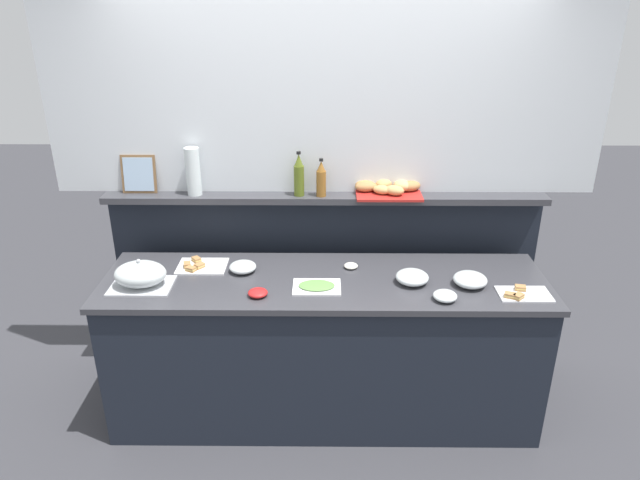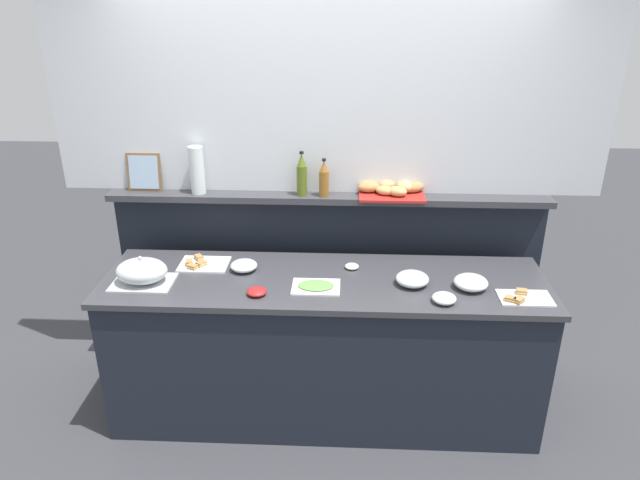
# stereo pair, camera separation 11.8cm
# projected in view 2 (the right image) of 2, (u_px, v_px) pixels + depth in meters

# --- Properties ---
(ground_plane) EXTENTS (12.00, 12.00, 0.00)m
(ground_plane) POSITION_uv_depth(u_px,v_px,m) (327.00, 354.00, 4.25)
(ground_plane) COLOR #38383D
(buffet_counter) EXTENTS (2.54, 0.70, 0.93)m
(buffet_counter) POSITION_uv_depth(u_px,v_px,m) (324.00, 347.00, 3.51)
(buffet_counter) COLOR black
(buffet_counter) RESTS_ON ground_plane
(back_ledge_unit) EXTENTS (2.74, 0.22, 1.28)m
(back_ledge_unit) POSITION_uv_depth(u_px,v_px,m) (328.00, 277.00, 3.91)
(back_ledge_unit) COLOR black
(back_ledge_unit) RESTS_ON ground_plane
(upper_wall_panel) EXTENTS (3.34, 0.08, 1.32)m
(upper_wall_panel) POSITION_uv_depth(u_px,v_px,m) (329.00, 83.00, 3.42)
(upper_wall_panel) COLOR silver
(upper_wall_panel) RESTS_ON back_ledge_unit
(sandwich_platter_rear) EXTENTS (0.28, 0.18, 0.04)m
(sandwich_platter_rear) POSITION_uv_depth(u_px,v_px,m) (523.00, 298.00, 3.11)
(sandwich_platter_rear) COLOR silver
(sandwich_platter_rear) RESTS_ON buffet_counter
(sandwich_platter_side) EXTENTS (0.29, 0.22, 0.04)m
(sandwich_platter_side) POSITION_uv_depth(u_px,v_px,m) (202.00, 264.00, 3.49)
(sandwich_platter_side) COLOR white
(sandwich_platter_side) RESTS_ON buffet_counter
(cold_cuts_platter) EXTENTS (0.27, 0.19, 0.02)m
(cold_cuts_platter) POSITION_uv_depth(u_px,v_px,m) (316.00, 286.00, 3.23)
(cold_cuts_platter) COLOR white
(cold_cuts_platter) RESTS_ON buffet_counter
(serving_cloche) EXTENTS (0.34, 0.24, 0.17)m
(serving_cloche) POSITION_uv_depth(u_px,v_px,m) (142.00, 272.00, 3.25)
(serving_cloche) COLOR #B7BABF
(serving_cloche) RESTS_ON buffet_counter
(glass_bowl_large) EXTENTS (0.13, 0.13, 0.05)m
(glass_bowl_large) POSITION_uv_depth(u_px,v_px,m) (444.00, 299.00, 3.08)
(glass_bowl_large) COLOR silver
(glass_bowl_large) RESTS_ON buffet_counter
(glass_bowl_medium) EXTENTS (0.19, 0.19, 0.07)m
(glass_bowl_medium) POSITION_uv_depth(u_px,v_px,m) (412.00, 279.00, 3.25)
(glass_bowl_medium) COLOR silver
(glass_bowl_medium) RESTS_ON buffet_counter
(glass_bowl_small) EXTENTS (0.19, 0.19, 0.08)m
(glass_bowl_small) POSITION_uv_depth(u_px,v_px,m) (471.00, 283.00, 3.21)
(glass_bowl_small) COLOR silver
(glass_bowl_small) RESTS_ON buffet_counter
(glass_bowl_extra) EXTENTS (0.16, 0.16, 0.06)m
(glass_bowl_extra) POSITION_uv_depth(u_px,v_px,m) (244.00, 266.00, 3.42)
(glass_bowl_extra) COLOR silver
(glass_bowl_extra) RESTS_ON buffet_counter
(condiment_bowl_cream) EXTENTS (0.08, 0.08, 0.03)m
(condiment_bowl_cream) POSITION_uv_depth(u_px,v_px,m) (352.00, 266.00, 3.45)
(condiment_bowl_cream) COLOR silver
(condiment_bowl_cream) RESTS_ON buffet_counter
(condiment_bowl_red) EXTENTS (0.11, 0.11, 0.04)m
(condiment_bowl_red) POSITION_uv_depth(u_px,v_px,m) (257.00, 292.00, 3.15)
(condiment_bowl_red) COLOR red
(condiment_bowl_red) RESTS_ON buffet_counter
(vinegar_bottle_amber) EXTENTS (0.06, 0.06, 0.24)m
(vinegar_bottle_amber) POSITION_uv_depth(u_px,v_px,m) (324.00, 180.00, 3.54)
(vinegar_bottle_amber) COLOR #8E5B23
(vinegar_bottle_amber) RESTS_ON back_ledge_unit
(olive_oil_bottle) EXTENTS (0.06, 0.06, 0.28)m
(olive_oil_bottle) POSITION_uv_depth(u_px,v_px,m) (302.00, 176.00, 3.55)
(olive_oil_bottle) COLOR #56661E
(olive_oil_bottle) RESTS_ON back_ledge_unit
(bread_basket) EXTENTS (0.43, 0.29, 0.08)m
(bread_basket) POSITION_uv_depth(u_px,v_px,m) (390.00, 189.00, 3.59)
(bread_basket) COLOR #B2231E
(bread_basket) RESTS_ON back_ledge_unit
(framed_picture) EXTENTS (0.21, 0.05, 0.24)m
(framed_picture) POSITION_uv_depth(u_px,v_px,m) (144.00, 172.00, 3.64)
(framed_picture) COLOR brown
(framed_picture) RESTS_ON back_ledge_unit
(water_carafe) EXTENTS (0.09, 0.09, 0.29)m
(water_carafe) POSITION_uv_depth(u_px,v_px,m) (197.00, 170.00, 3.57)
(water_carafe) COLOR silver
(water_carafe) RESTS_ON back_ledge_unit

